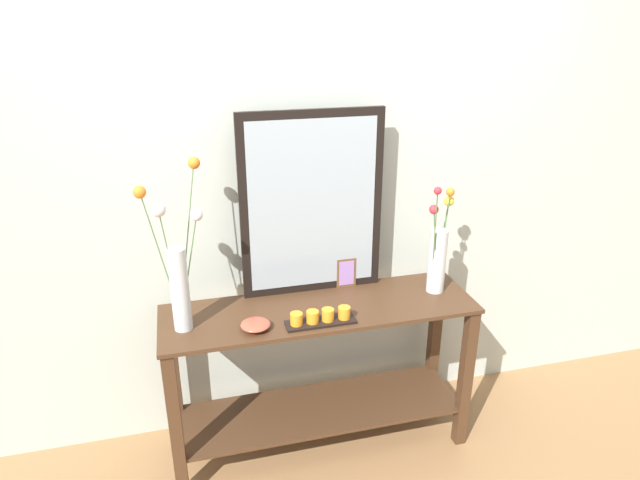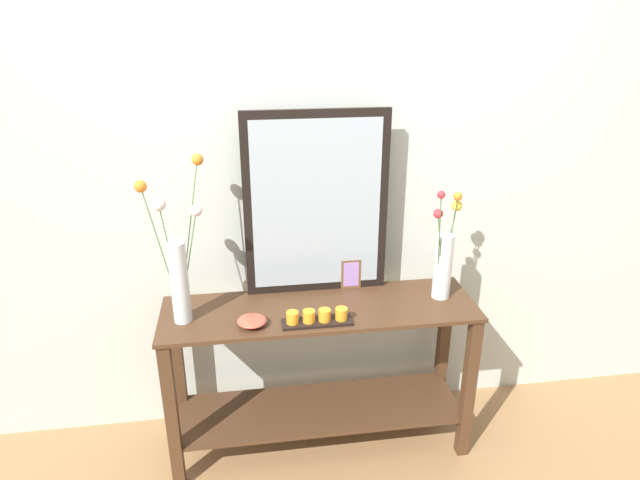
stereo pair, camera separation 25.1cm
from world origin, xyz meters
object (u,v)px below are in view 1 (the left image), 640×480
Objects in this scene: candle_tray at (321,318)px; picture_frame_small at (346,273)px; mirror_leaning at (312,205)px; tall_vase_left at (178,271)px; vase_right at (438,254)px; console_table at (320,362)px; decorative_bowl at (256,325)px.

candle_tray is 0.39m from picture_frame_small.
tall_vase_left is at bearing -162.03° from mirror_leaning.
vase_right is at bearing 2.01° from tall_vase_left.
mirror_leaning is at bearing 17.97° from tall_vase_left.
candle_tray is at bearing -103.55° from console_table.
decorative_bowl is at bearing 175.35° from candle_tray.
console_table is at bearing -93.13° from mirror_leaning.
vase_right is (0.59, -0.16, -0.25)m from mirror_leaning.
candle_tray is 2.40× the size of decorative_bowl.
console_table is 1.66× the size of mirror_leaning.
mirror_leaning is 0.41m from picture_frame_small.
tall_vase_left reaches higher than vase_right.
picture_frame_small is at bearing 55.68° from candle_tray.
picture_frame_small is 0.59m from decorative_bowl.
candle_tray is at bearing -4.65° from decorative_bowl.
vase_right reaches higher than candle_tray.
decorative_bowl is at bearing -171.41° from vase_right.
console_table is at bearing 1.82° from tall_vase_left.
vase_right is 0.46m from picture_frame_small.
picture_frame_small is at bearing -3.16° from mirror_leaning.
mirror_leaning is 2.83× the size of candle_tray.
mirror_leaning is at bearing 86.87° from console_table.
tall_vase_left is at bearing -166.31° from picture_frame_small.
vase_right is at bearing -15.52° from mirror_leaning.
tall_vase_left is 4.71× the size of picture_frame_small.
vase_right is 3.73× the size of picture_frame_small.
vase_right reaches higher than console_table.
decorative_bowl reaches higher than console_table.
mirror_leaning is (0.01, 0.19, 0.76)m from console_table.
decorative_bowl is (0.31, -0.10, -0.25)m from tall_vase_left.
console_table is at bearing 19.80° from decorative_bowl.
mirror_leaning is 0.70m from tall_vase_left.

